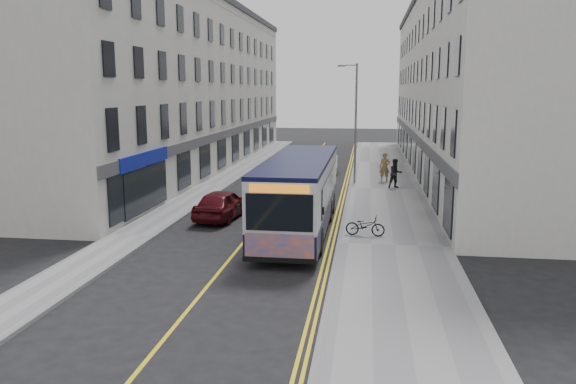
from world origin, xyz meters
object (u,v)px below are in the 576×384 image
(pedestrian_near, at_px, (385,167))
(car_maroon, at_px, (222,204))
(city_bus, at_px, (299,192))
(car_white, at_px, (328,164))
(streetlamp, at_px, (355,119))
(bicycle, at_px, (365,226))
(pedestrian_far, at_px, (395,173))

(pedestrian_near, distance_m, car_maroon, 14.49)
(city_bus, bearing_deg, car_white, 89.96)
(city_bus, relative_size, car_maroon, 2.64)
(streetlamp, distance_m, pedestrian_near, 3.95)
(bicycle, bearing_deg, pedestrian_near, 1.52)
(pedestrian_far, bearing_deg, city_bus, -132.40)
(car_white, distance_m, car_maroon, 17.01)
(pedestrian_near, distance_m, pedestrian_far, 2.46)
(city_bus, xyz_separation_m, car_maroon, (-4.10, 2.04, -1.09))
(pedestrian_near, distance_m, car_white, 6.21)
(city_bus, relative_size, bicycle, 6.88)
(bicycle, height_order, car_maroon, car_maroon)
(streetlamp, height_order, car_white, streetlamp)
(city_bus, height_order, car_maroon, city_bus)
(car_white, bearing_deg, car_maroon, -107.51)
(pedestrian_far, bearing_deg, bicycle, -118.38)
(pedestrian_near, bearing_deg, car_maroon, -113.97)
(streetlamp, height_order, car_maroon, streetlamp)
(car_maroon, bearing_deg, pedestrian_near, -118.22)
(streetlamp, xyz_separation_m, city_bus, (-2.07, -13.17, -2.55))
(streetlamp, bearing_deg, pedestrian_near, 20.23)
(city_bus, relative_size, pedestrian_far, 6.18)
(bicycle, bearing_deg, car_maroon, 74.47)
(streetlamp, relative_size, pedestrian_near, 4.00)
(bicycle, relative_size, pedestrian_near, 0.84)
(bicycle, xyz_separation_m, car_maroon, (-7.05, 2.81, 0.18))
(pedestrian_far, distance_m, car_white, 8.46)
(city_bus, bearing_deg, car_maroon, 153.56)
(streetlamp, relative_size, car_white, 2.06)
(streetlamp, relative_size, pedestrian_far, 4.28)
(car_white, bearing_deg, pedestrian_near, -51.50)
(pedestrian_near, xyz_separation_m, car_white, (-4.14, 4.60, -0.48))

